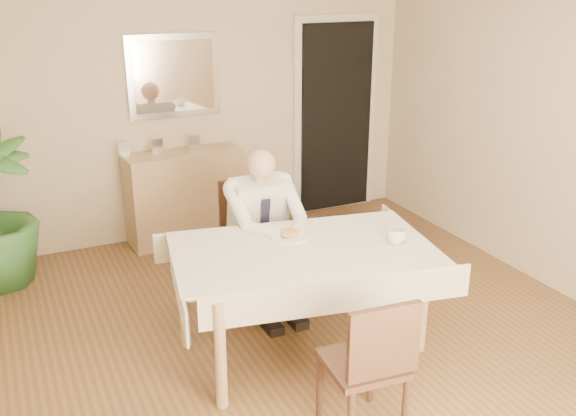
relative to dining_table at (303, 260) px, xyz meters
name	(u,v)px	position (x,y,z in m)	size (l,w,h in m)	color
room	(312,172)	(0.01, -0.11, 0.63)	(5.00, 5.02, 2.60)	brown
doorway	(336,118)	(1.56, 2.36, 0.33)	(0.96, 0.07, 2.10)	beige
mirror	(174,76)	(-0.15, 2.36, 0.88)	(0.86, 0.04, 0.76)	silver
dining_table	(303,260)	(0.00, 0.00, 0.00)	(1.89, 1.32, 0.75)	tan
chair_far	(253,232)	(0.00, 0.89, -0.14)	(0.48, 0.48, 0.94)	#452C1D
chair_near	(371,361)	(-0.06, -0.95, -0.18)	(0.44, 0.45, 0.87)	#452C1D
seated_man	(267,226)	(0.00, 0.59, 0.02)	(0.48, 0.72, 1.24)	white
plate	(289,236)	(-0.01, 0.20, 0.09)	(0.26, 0.26, 0.02)	white
food	(289,233)	(-0.01, 0.20, 0.11)	(0.14, 0.14, 0.06)	olive
knife	(298,236)	(0.03, 0.14, 0.11)	(0.01, 0.01, 0.13)	silver
fork	(288,238)	(-0.05, 0.14, 0.11)	(0.01, 0.01, 0.13)	silver
coffee_mug	(396,236)	(0.60, -0.19, 0.14)	(0.13, 0.13, 0.10)	white
sideboard	(185,196)	(-0.15, 2.21, -0.23)	(1.09, 0.37, 0.87)	tan
photo_frame_left	(124,150)	(-0.68, 2.26, 0.28)	(0.10, 0.02, 0.14)	silver
photo_frame_center	(157,146)	(-0.37, 2.26, 0.28)	(0.10, 0.02, 0.14)	silver
photo_frame_right	(194,142)	(-0.03, 2.24, 0.28)	(0.10, 0.02, 0.14)	silver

